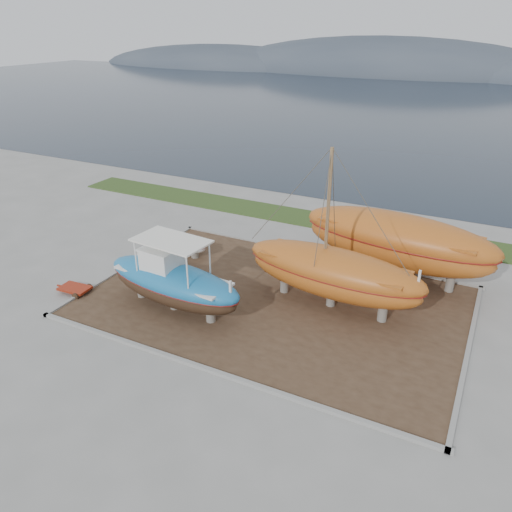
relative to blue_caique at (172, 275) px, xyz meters
The scene contains 11 objects.
ground 4.61m from the blue_caique, 16.92° to the right, with size 140.00×140.00×0.00m, color gray.
dirt_patch 5.23m from the blue_caique, 34.56° to the left, with size 18.00×12.00×0.06m, color #422D1E.
curb_frame 5.21m from the blue_caique, 34.56° to the left, with size 18.60×12.60×0.15m, color gray, non-canonical shape.
grass_strip 14.95m from the blue_caique, 74.24° to the left, with size 44.00×3.00×0.08m, color #284219.
sea 68.92m from the blue_caique, 86.65° to the left, with size 260.00×100.00×0.04m, color #17222F, non-canonical shape.
mountain_ridge 123.85m from the blue_caique, 88.14° to the left, with size 200.00×36.00×20.00m, color #333D49, non-canonical shape.
blue_caique is the anchor object (origin of this frame).
white_dinghy 6.42m from the blue_caique, 122.44° to the left, with size 3.78×1.42×1.13m, color white, non-canonical shape.
orange_sailboat 7.89m from the blue_caique, 29.01° to the left, with size 9.02×2.66×7.75m, color #AC561A, non-canonical shape.
orange_bare_hull 11.92m from the blue_caique, 43.50° to the left, with size 10.53×3.16×3.45m, color #AC561A, non-canonical shape.
red_trailer 5.88m from the blue_caique, 169.53° to the right, with size 2.32×1.16×0.33m, color #9C2711, non-canonical shape.
Camera 1 is at (8.93, -15.58, 12.79)m, focal length 35.00 mm.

